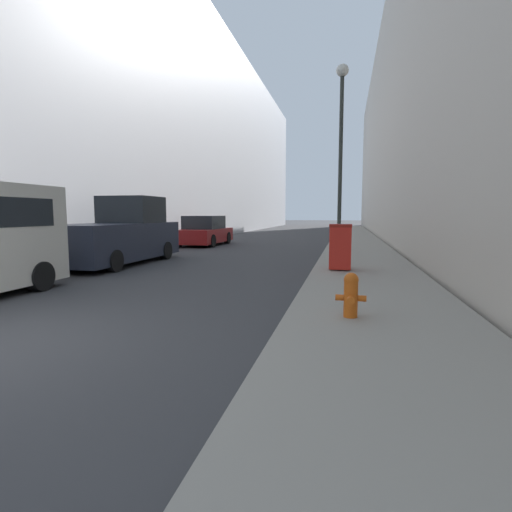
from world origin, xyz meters
TOP-DOWN VIEW (x-y plane):
  - sidewalk_right at (5.25, 18.00)m, footprint 2.86×60.00m
  - building_left_glass at (-10.28, 26.00)m, footprint 12.00×60.00m
  - building_right_stone at (12.78, 26.00)m, footprint 12.00×60.00m
  - fire_hydrant at (4.78, 2.20)m, footprint 0.44×0.33m
  - trash_bin at (4.55, 7.26)m, footprint 0.59×0.58m
  - lamppost at (4.44, 11.14)m, footprint 0.44×0.44m
  - pickup_truck at (-2.63, 8.23)m, footprint 2.03×5.37m
  - parked_sedan_near at (-2.65, 16.35)m, footprint 1.98×4.41m

SIDE VIEW (x-z plane):
  - sidewalk_right at x=5.25m, z-range 0.00..0.14m
  - fire_hydrant at x=4.78m, z-range 0.16..0.82m
  - parked_sedan_near at x=-2.65m, z-range -0.07..1.48m
  - trash_bin at x=4.55m, z-range 0.16..1.39m
  - pickup_truck at x=-2.63m, z-range -0.19..2.06m
  - lamppost at x=4.44m, z-range 0.95..7.68m
  - building_right_stone at x=12.78m, z-range 0.00..15.26m
  - building_left_glass at x=-10.28m, z-range 0.00..15.45m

